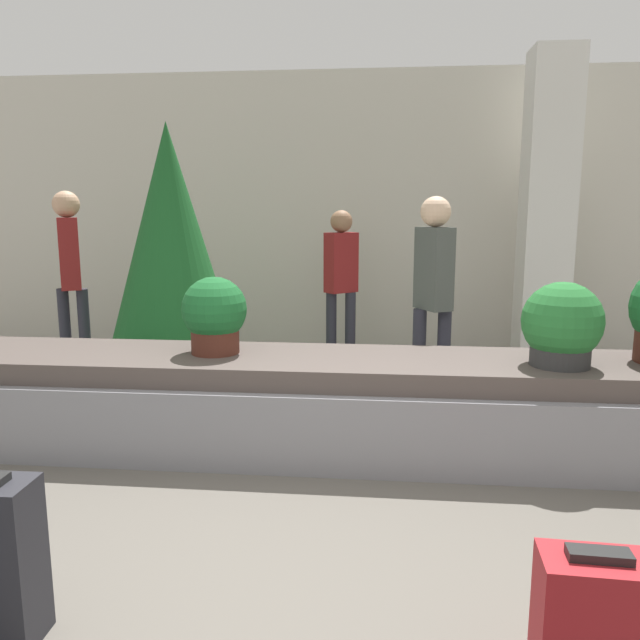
# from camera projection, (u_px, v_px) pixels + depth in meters

# --- Properties ---
(ground_plane) EXTENTS (18.00, 18.00, 0.00)m
(ground_plane) POSITION_uv_depth(u_px,v_px,m) (280.00, 596.00, 2.66)
(ground_plane) COLOR #59544C
(back_wall) EXTENTS (18.00, 0.06, 3.20)m
(back_wall) POSITION_uv_depth(u_px,v_px,m) (349.00, 212.00, 7.36)
(back_wall) COLOR beige
(back_wall) RESTS_ON ground_plane
(carousel) EXTENTS (7.77, 1.00, 0.65)m
(carousel) POSITION_uv_depth(u_px,v_px,m) (320.00, 404.00, 4.27)
(carousel) COLOR gray
(carousel) RESTS_ON ground_plane
(pillar) EXTENTS (0.49, 0.49, 3.20)m
(pillar) POSITION_uv_depth(u_px,v_px,m) (547.00, 212.00, 6.39)
(pillar) COLOR silver
(pillar) RESTS_ON ground_plane
(suitcase_3) EXTENTS (0.36, 0.23, 0.58)m
(suitcase_3) POSITION_uv_depth(u_px,v_px,m) (592.00, 637.00, 2.00)
(suitcase_3) COLOR maroon
(suitcase_3) RESTS_ON ground_plane
(potted_plant_0) EXTENTS (0.50, 0.50, 0.54)m
(potted_plant_0) POSITION_uv_depth(u_px,v_px,m) (562.00, 326.00, 3.92)
(potted_plant_0) COLOR #2D2D2D
(potted_plant_0) RESTS_ON carousel
(potted_plant_2) EXTENTS (0.45, 0.45, 0.53)m
(potted_plant_2) POSITION_uv_depth(u_px,v_px,m) (214.00, 315.00, 4.27)
(potted_plant_2) COLOR #4C2319
(potted_plant_2) RESTS_ON carousel
(traveler_0) EXTENTS (0.36, 0.35, 1.62)m
(traveler_0) POSITION_uv_depth(u_px,v_px,m) (341.00, 275.00, 6.45)
(traveler_0) COLOR #282833
(traveler_0) RESTS_ON ground_plane
(traveler_1) EXTENTS (0.31, 0.37, 1.73)m
(traveler_1) POSITION_uv_depth(u_px,v_px,m) (433.00, 283.00, 5.01)
(traveler_1) COLOR #282833
(traveler_1) RESTS_ON ground_plane
(traveler_2) EXTENTS (0.31, 0.37, 1.80)m
(traveler_2) POSITION_uv_depth(u_px,v_px,m) (70.00, 265.00, 6.02)
(traveler_2) COLOR #282833
(traveler_2) RESTS_ON ground_plane
(decorated_tree) EXTENTS (1.26, 1.26, 2.38)m
(decorated_tree) POSITION_uv_depth(u_px,v_px,m) (171.00, 249.00, 5.56)
(decorated_tree) COLOR #4C331E
(decorated_tree) RESTS_ON ground_plane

